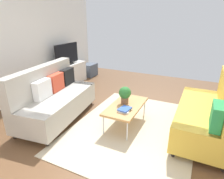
{
  "coord_description": "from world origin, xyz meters",
  "views": [
    {
      "loc": [
        -3.0,
        -1.31,
        2.0
      ],
      "look_at": [
        0.19,
        0.25,
        0.65
      ],
      "focal_mm": 30.42,
      "sensor_mm": 36.0,
      "label": 1
    }
  ],
  "objects_px": {
    "vase_0": "(53,66)",
    "potted_plant": "(125,94)",
    "couch_green": "(208,113)",
    "coffee_table": "(126,106)",
    "couch_beige": "(54,98)",
    "storage_trunk": "(90,70)",
    "table_book_0": "(125,110)",
    "bottle_0": "(59,64)",
    "tv_console": "(68,75)",
    "tv": "(67,55)"
  },
  "relations": [
    {
      "from": "table_book_0",
      "to": "bottle_0",
      "type": "height_order",
      "value": "bottle_0"
    },
    {
      "from": "vase_0",
      "to": "bottle_0",
      "type": "relative_size",
      "value": 0.75
    },
    {
      "from": "tv",
      "to": "table_book_0",
      "type": "bearing_deg",
      "value": -123.25
    },
    {
      "from": "couch_green",
      "to": "coffee_table",
      "type": "relative_size",
      "value": 1.73
    },
    {
      "from": "tv_console",
      "to": "table_book_0",
      "type": "height_order",
      "value": "tv_console"
    },
    {
      "from": "coffee_table",
      "to": "potted_plant",
      "type": "relative_size",
      "value": 3.22
    },
    {
      "from": "couch_green",
      "to": "coffee_table",
      "type": "xyz_separation_m",
      "value": [
        -0.29,
        1.42,
        -0.05
      ]
    },
    {
      "from": "couch_beige",
      "to": "storage_trunk",
      "type": "height_order",
      "value": "couch_beige"
    },
    {
      "from": "couch_beige",
      "to": "tv",
      "type": "xyz_separation_m",
      "value": [
        1.88,
        1.12,
        0.5
      ]
    },
    {
      "from": "couch_beige",
      "to": "tv",
      "type": "relative_size",
      "value": 1.99
    },
    {
      "from": "couch_green",
      "to": "table_book_0",
      "type": "distance_m",
      "value": 1.45
    },
    {
      "from": "tv_console",
      "to": "vase_0",
      "type": "relative_size",
      "value": 8.85
    },
    {
      "from": "couch_green",
      "to": "potted_plant",
      "type": "height_order",
      "value": "couch_green"
    },
    {
      "from": "couch_beige",
      "to": "bottle_0",
      "type": "xyz_separation_m",
      "value": [
        1.47,
        1.1,
        0.29
      ]
    },
    {
      "from": "table_book_0",
      "to": "storage_trunk",
      "type": "bearing_deg",
      "value": 41.99
    },
    {
      "from": "couch_green",
      "to": "tv",
      "type": "relative_size",
      "value": 1.9
    },
    {
      "from": "table_book_0",
      "to": "coffee_table",
      "type": "bearing_deg",
      "value": 16.1
    },
    {
      "from": "vase_0",
      "to": "tv",
      "type": "bearing_deg",
      "value": -6.88
    },
    {
      "from": "tv",
      "to": "potted_plant",
      "type": "distance_m",
      "value": 2.88
    },
    {
      "from": "couch_green",
      "to": "vase_0",
      "type": "bearing_deg",
      "value": 81.21
    },
    {
      "from": "tv_console",
      "to": "storage_trunk",
      "type": "relative_size",
      "value": 2.69
    },
    {
      "from": "couch_beige",
      "to": "vase_0",
      "type": "xyz_separation_m",
      "value": [
        1.3,
        1.19,
        0.27
      ]
    },
    {
      "from": "couch_beige",
      "to": "tv_console",
      "type": "xyz_separation_m",
      "value": [
        1.88,
        1.14,
        -0.13
      ]
    },
    {
      "from": "table_book_0",
      "to": "vase_0",
      "type": "relative_size",
      "value": 1.52
    },
    {
      "from": "couch_green",
      "to": "table_book_0",
      "type": "relative_size",
      "value": 7.93
    },
    {
      "from": "bottle_0",
      "to": "tv_console",
      "type": "bearing_deg",
      "value": 5.7
    },
    {
      "from": "coffee_table",
      "to": "potted_plant",
      "type": "height_order",
      "value": "potted_plant"
    },
    {
      "from": "couch_beige",
      "to": "coffee_table",
      "type": "height_order",
      "value": "couch_beige"
    },
    {
      "from": "vase_0",
      "to": "potted_plant",
      "type": "bearing_deg",
      "value": -107.94
    },
    {
      "from": "coffee_table",
      "to": "vase_0",
      "type": "xyz_separation_m",
      "value": [
        0.9,
        2.61,
        0.33
      ]
    },
    {
      "from": "storage_trunk",
      "to": "potted_plant",
      "type": "relative_size",
      "value": 1.52
    },
    {
      "from": "tv_console",
      "to": "table_book_0",
      "type": "distance_m",
      "value": 3.14
    },
    {
      "from": "vase_0",
      "to": "couch_beige",
      "type": "bearing_deg",
      "value": -137.44
    },
    {
      "from": "storage_trunk",
      "to": "bottle_0",
      "type": "xyz_separation_m",
      "value": [
        -1.5,
        0.06,
        0.53
      ]
    },
    {
      "from": "couch_green",
      "to": "potted_plant",
      "type": "xyz_separation_m",
      "value": [
        -0.22,
        1.48,
        0.17
      ]
    },
    {
      "from": "table_book_0",
      "to": "vase_0",
      "type": "bearing_deg",
      "value": 67.12
    },
    {
      "from": "couch_beige",
      "to": "tv",
      "type": "height_order",
      "value": "tv"
    },
    {
      "from": "couch_green",
      "to": "storage_trunk",
      "type": "relative_size",
      "value": 3.66
    },
    {
      "from": "couch_beige",
      "to": "potted_plant",
      "type": "xyz_separation_m",
      "value": [
        0.47,
        -1.37,
        0.16
      ]
    },
    {
      "from": "tv",
      "to": "potted_plant",
      "type": "bearing_deg",
      "value": -119.52
    },
    {
      "from": "coffee_table",
      "to": "tv",
      "type": "distance_m",
      "value": 2.99
    },
    {
      "from": "couch_beige",
      "to": "vase_0",
      "type": "relative_size",
      "value": 12.59
    },
    {
      "from": "couch_beige",
      "to": "storage_trunk",
      "type": "xyz_separation_m",
      "value": [
        2.98,
        1.04,
        -0.23
      ]
    },
    {
      "from": "couch_green",
      "to": "storage_trunk",
      "type": "height_order",
      "value": "couch_green"
    },
    {
      "from": "potted_plant",
      "to": "table_book_0",
      "type": "xyz_separation_m",
      "value": [
        -0.3,
        -0.13,
        -0.18
      ]
    },
    {
      "from": "couch_green",
      "to": "table_book_0",
      "type": "bearing_deg",
      "value": 110.86
    },
    {
      "from": "tv_console",
      "to": "bottle_0",
      "type": "height_order",
      "value": "bottle_0"
    },
    {
      "from": "couch_beige",
      "to": "tv_console",
      "type": "bearing_deg",
      "value": -156.23
    },
    {
      "from": "tv_console",
      "to": "bottle_0",
      "type": "relative_size",
      "value": 6.59
    },
    {
      "from": "couch_beige",
      "to": "bottle_0",
      "type": "relative_size",
      "value": 9.39
    }
  ]
}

